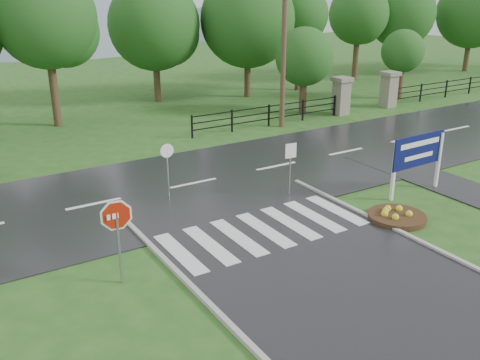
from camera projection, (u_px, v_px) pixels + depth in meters
ground at (379, 307)px, 13.12m from camera, size 120.00×120.00×0.00m
main_road at (194, 184)px, 21.09m from camera, size 90.00×8.00×0.04m
walkway at (462, 190)px, 20.51m from camera, size 2.20×11.00×0.04m
crosswalk at (265, 230)px, 17.09m from camera, size 6.50×2.80×0.02m
pillar_west at (341, 95)px, 31.89m from camera, size 1.00×1.00×2.24m
pillar_east at (389, 88)px, 33.86m from camera, size 1.00×1.00×2.24m
fence_west at (269, 113)px, 29.45m from camera, size 9.58×0.08×1.20m
hills at (34, 164)px, 72.07m from camera, size 102.00×48.00×48.00m
treeline at (104, 112)px, 32.75m from camera, size 83.20×5.20×10.00m
stop_sign at (117, 222)px, 13.57m from camera, size 1.11×0.17×2.51m
estate_billboard at (418, 153)px, 19.62m from camera, size 2.64×0.15×2.31m
flower_bed at (397, 216)px, 17.89m from camera, size 1.93×1.93×0.39m
reg_sign_small at (290, 159)px, 19.49m from camera, size 0.45×0.08×2.03m
reg_sign_round at (168, 165)px, 19.00m from camera, size 0.51×0.06×2.17m
utility_pole_east at (284, 50)px, 28.12m from camera, size 1.40×0.56×8.18m
entrance_tree_left at (304, 57)px, 31.47m from camera, size 3.44×3.44×5.11m
entrance_tree_right at (403, 52)px, 35.66m from camera, size 2.85×2.85×4.62m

